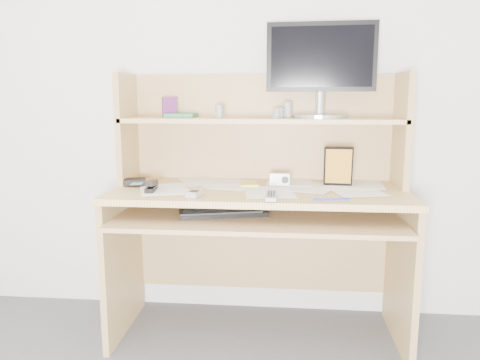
# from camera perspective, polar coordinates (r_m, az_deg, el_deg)

# --- Properties ---
(back_wall) EXTENTS (3.60, 0.04, 2.50)m
(back_wall) POSITION_cam_1_polar(r_m,az_deg,el_deg) (2.52, 2.79, 11.58)
(back_wall) COLOR silver
(back_wall) RESTS_ON floor
(desk) EXTENTS (1.40, 0.70, 1.30)m
(desk) POSITION_cam_1_polar(r_m,az_deg,el_deg) (2.33, 2.41, -2.05)
(desk) COLOR tan
(desk) RESTS_ON floor
(paper_clutter) EXTENTS (1.32, 0.54, 0.01)m
(paper_clutter) POSITION_cam_1_polar(r_m,az_deg,el_deg) (2.24, 2.31, -1.01)
(paper_clutter) COLOR white
(paper_clutter) RESTS_ON desk
(keyboard) EXTENTS (0.42, 0.24, 0.03)m
(keyboard) POSITION_cam_1_polar(r_m,az_deg,el_deg) (2.15, -2.05, -3.94)
(keyboard) COLOR black
(keyboard) RESTS_ON desk
(tv_remote) EXTENTS (0.05, 0.16, 0.02)m
(tv_remote) POSITION_cam_1_polar(r_m,az_deg,el_deg) (2.01, 3.84, -1.97)
(tv_remote) COLOR #A0A09B
(tv_remote) RESTS_ON paper_clutter
(flip_phone) EXTENTS (0.07, 0.11, 0.03)m
(flip_phone) POSITION_cam_1_polar(r_m,az_deg,el_deg) (2.07, -5.54, -1.52)
(flip_phone) COLOR silver
(flip_phone) RESTS_ON paper_clutter
(stapler) EXTENTS (0.05, 0.15, 0.04)m
(stapler) POSITION_cam_1_polar(r_m,az_deg,el_deg) (2.22, -10.75, -0.59)
(stapler) COLOR black
(stapler) RESTS_ON paper_clutter
(wallet) EXTENTS (0.13, 0.12, 0.03)m
(wallet) POSITION_cam_1_polar(r_m,az_deg,el_deg) (2.38, -12.70, -0.18)
(wallet) COLOR black
(wallet) RESTS_ON paper_clutter
(sticky_note_pad) EXTENTS (0.10, 0.10, 0.01)m
(sticky_note_pad) POSITION_cam_1_polar(r_m,az_deg,el_deg) (2.31, 1.20, -0.57)
(sticky_note_pad) COLOR #E1EA3D
(sticky_note_pad) RESTS_ON desk
(digital_camera) EXTENTS (0.10, 0.04, 0.06)m
(digital_camera) POSITION_cam_1_polar(r_m,az_deg,el_deg) (2.30, 4.84, 0.10)
(digital_camera) COLOR #A7A7AA
(digital_camera) RESTS_ON paper_clutter
(game_case) EXTENTS (0.14, 0.03, 0.19)m
(game_case) POSITION_cam_1_polar(r_m,az_deg,el_deg) (2.31, 11.89, 1.65)
(game_case) COLOR black
(game_case) RESTS_ON paper_clutter
(blue_pen) EXTENTS (0.15, 0.02, 0.01)m
(blue_pen) POSITION_cam_1_polar(r_m,az_deg,el_deg) (2.00, 11.08, -2.33)
(blue_pen) COLOR #1C33D6
(blue_pen) RESTS_ON paper_clutter
(card_box) EXTENTS (0.08, 0.05, 0.10)m
(card_box) POSITION_cam_1_polar(r_m,az_deg,el_deg) (2.46, -8.59, 8.78)
(card_box) COLOR #A42A15
(card_box) RESTS_ON desk
(shelf_book) EXTENTS (0.15, 0.20, 0.02)m
(shelf_book) POSITION_cam_1_polar(r_m,az_deg,el_deg) (2.46, -7.08, 7.85)
(shelf_book) COLOR #2E733E
(shelf_book) RESTS_ON desk
(chip_stack_a) EXTENTS (0.05, 0.05, 0.05)m
(chip_stack_a) POSITION_cam_1_polar(r_m,az_deg,el_deg) (2.34, 4.88, 8.17)
(chip_stack_a) COLOR black
(chip_stack_a) RESTS_ON desk
(chip_stack_b) EXTENTS (0.05, 0.05, 0.07)m
(chip_stack_b) POSITION_cam_1_polar(r_m,az_deg,el_deg) (2.34, -2.55, 8.36)
(chip_stack_b) COLOR white
(chip_stack_b) RESTS_ON desk
(chip_stack_c) EXTENTS (0.05, 0.05, 0.05)m
(chip_stack_c) POSITION_cam_1_polar(r_m,az_deg,el_deg) (2.32, 4.51, 8.11)
(chip_stack_c) COLOR black
(chip_stack_c) RESTS_ON desk
(chip_stack_d) EXTENTS (0.05, 0.05, 0.08)m
(chip_stack_d) POSITION_cam_1_polar(r_m,az_deg,el_deg) (2.37, 5.77, 8.51)
(chip_stack_d) COLOR white
(chip_stack_d) RESTS_ON desk
(monitor) EXTENTS (0.54, 0.27, 0.47)m
(monitor) POSITION_cam_1_polar(r_m,az_deg,el_deg) (2.41, 9.85, 13.41)
(monitor) COLOR #AEAEB3
(monitor) RESTS_ON desk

